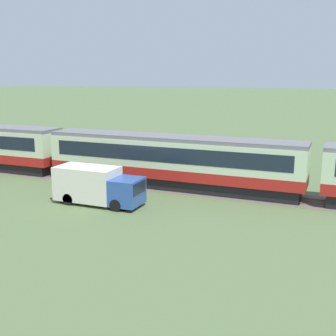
{
  "coord_description": "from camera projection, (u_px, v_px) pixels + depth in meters",
  "views": [
    {
      "loc": [
        -16.92,
        -28.3,
        8.52
      ],
      "look_at": [
        -29.16,
        1.32,
        1.56
      ],
      "focal_mm": 45.0,
      "sensor_mm": 36.0,
      "label": 1
    }
  ],
  "objects": [
    {
      "name": "delivery_truck_blue",
      "position": [
        97.0,
        185.0,
        28.61
      ],
      "size": [
        6.12,
        2.25,
        2.52
      ],
      "color": "#2D519E",
      "rests_on": "ground_plane"
    },
    {
      "name": "railway_track",
      "position": [
        242.0,
        194.0,
        31.11
      ],
      "size": [
        165.8,
        3.6,
        0.04
      ],
      "color": "#665B51",
      "rests_on": "ground_plane"
    },
    {
      "name": "passenger_train",
      "position": [
        174.0,
        159.0,
        32.65
      ],
      "size": [
        105.99,
        3.02,
        4.06
      ],
      "color": "#AD1E19",
      "rests_on": "ground_plane"
    }
  ]
}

